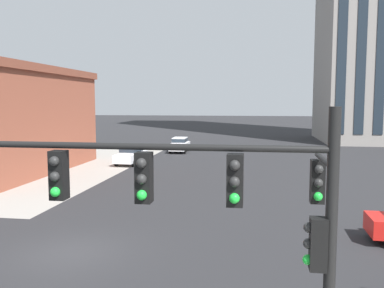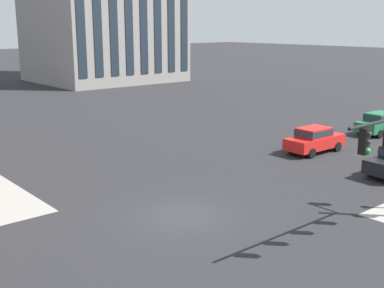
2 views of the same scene
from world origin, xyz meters
name	(u,v)px [view 1 (image 1 of 2)]	position (x,y,z in m)	size (l,w,h in m)	color
ground_plane	(70,253)	(0.00, 0.00, 0.00)	(320.00, 320.00, 0.00)	#262628
traffic_signal_main	(215,215)	(6.29, -7.29, 3.75)	(7.53, 2.09, 5.68)	black
car_main_northbound_far	(131,154)	(-4.50, 22.35, 0.92)	(2.16, 4.53, 1.68)	silver
car_cross_eastbound	(180,144)	(-1.76, 32.26, 0.92)	(1.90, 4.40, 1.68)	silver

